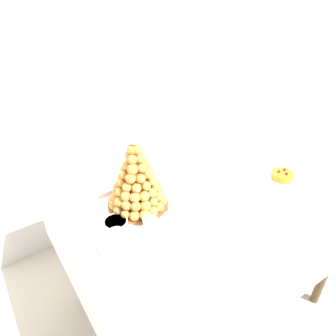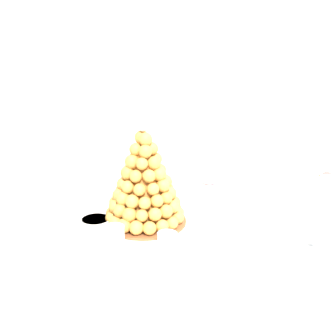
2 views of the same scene
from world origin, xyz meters
TOP-DOWN VIEW (x-y plane):
  - backdrop_wall at (0.00, 0.92)m, footprint 4.80×0.10m
  - buffet_table at (0.00, 0.00)m, footprint 1.29×0.96m
  - serving_tray at (-0.26, 0.06)m, footprint 0.59×0.37m
  - croquembouche at (-0.30, 0.10)m, footprint 0.26×0.26m
  - dessert_cup_left at (-0.47, -0.05)m, footprint 0.06×0.06m
  - dessert_cup_mid_left at (-0.33, -0.05)m, footprint 0.06×0.06m
  - dessert_cup_centre at (-0.18, -0.05)m, footprint 0.06×0.06m
  - dessert_cup_mid_right at (-0.04, -0.06)m, footprint 0.06×0.06m
  - creme_brulee_ramekin at (-0.44, 0.04)m, footprint 0.10×0.10m
  - macaron_goblet at (0.21, 0.10)m, footprint 0.12×0.12m
  - wine_glass at (-0.13, 0.30)m, footprint 0.07×0.07m

SIDE VIEW (x-z plane):
  - buffet_table at x=0.00m, z-range 0.29..1.05m
  - serving_tray at x=-0.26m, z-range 0.76..0.78m
  - creme_brulee_ramekin at x=-0.44m, z-range 0.77..0.80m
  - dessert_cup_centre at x=-0.18m, z-range 0.77..0.82m
  - dessert_cup_mid_left at x=-0.33m, z-range 0.77..0.82m
  - dessert_cup_left at x=-0.47m, z-range 0.77..0.83m
  - dessert_cup_mid_right at x=-0.04m, z-range 0.77..0.83m
  - wine_glass at x=-0.13m, z-range 0.80..0.95m
  - macaron_goblet at x=0.21m, z-range 0.78..1.01m
  - croquembouche at x=-0.30m, z-range 0.74..1.07m
  - backdrop_wall at x=0.00m, z-range 0.00..2.50m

